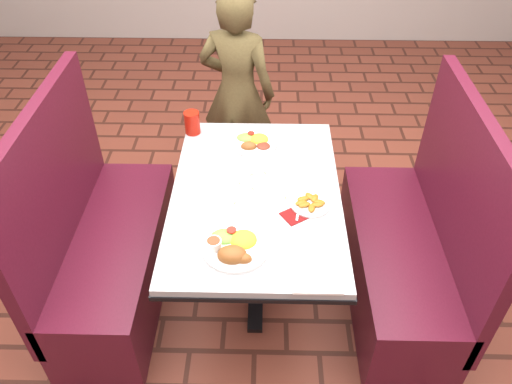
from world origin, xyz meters
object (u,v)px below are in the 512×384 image
at_px(diner_person, 237,93).
at_px(plantain_plate, 310,203).
at_px(booth_bench_left, 107,250).
at_px(booth_bench_right, 407,255).
at_px(far_dinner_plate, 254,141).
at_px(dining_table, 256,207).
at_px(near_dinner_plate, 234,244).
at_px(red_tumbler, 192,123).

relative_size(diner_person, plantain_plate, 7.49).
bearing_deg(diner_person, booth_bench_left, 73.63).
height_order(diner_person, plantain_plate, diner_person).
bearing_deg(booth_bench_right, diner_person, 131.48).
distance_m(far_dinner_plate, plantain_plate, 0.55).
xyz_separation_m(booth_bench_left, far_dinner_plate, (0.78, 0.40, 0.44)).
bearing_deg(booth_bench_left, dining_table, 0.00).
bearing_deg(near_dinner_plate, plantain_plate, 40.51).
height_order(near_dinner_plate, far_dinner_plate, near_dinner_plate).
xyz_separation_m(booth_bench_left, diner_person, (0.65, 1.07, 0.35)).
relative_size(booth_bench_right, diner_person, 0.88).
distance_m(dining_table, red_tumbler, 0.64).
xyz_separation_m(dining_table, near_dinner_plate, (-0.08, -0.37, 0.13)).
distance_m(booth_bench_right, near_dinner_plate, 1.06).
bearing_deg(booth_bench_left, booth_bench_right, 0.00).
height_order(booth_bench_left, far_dinner_plate, booth_bench_left).
relative_size(dining_table, red_tumbler, 9.61).
relative_size(booth_bench_left, near_dinner_plate, 4.24).
bearing_deg(plantain_plate, booth_bench_right, 9.16).
height_order(booth_bench_right, plantain_plate, booth_bench_right).
xyz_separation_m(diner_person, plantain_plate, (0.40, -1.15, 0.08)).
bearing_deg(red_tumbler, booth_bench_left, -131.09).
bearing_deg(dining_table, diner_person, 97.73).
xyz_separation_m(dining_table, far_dinner_plate, (-0.02, 0.40, 0.12)).
xyz_separation_m(dining_table, booth_bench_left, (-0.80, 0.00, -0.32)).
distance_m(booth_bench_right, far_dinner_plate, 1.01).
height_order(diner_person, far_dinner_plate, diner_person).
height_order(dining_table, plantain_plate, plantain_plate).
bearing_deg(booth_bench_left, far_dinner_plate, 26.89).
bearing_deg(dining_table, far_dinner_plate, 92.74).
bearing_deg(red_tumbler, booth_bench_right, -23.46).
relative_size(near_dinner_plate, red_tumbler, 2.24).
relative_size(diner_person, near_dinner_plate, 4.83).
relative_size(booth_bench_right, far_dinner_plate, 4.88).
height_order(dining_table, red_tumbler, red_tumbler).
xyz_separation_m(booth_bench_right, plantain_plate, (-0.55, -0.09, 0.43)).
height_order(dining_table, booth_bench_right, booth_bench_right).
xyz_separation_m(dining_table, booth_bench_right, (0.80, 0.00, -0.32)).
relative_size(far_dinner_plate, plantain_plate, 1.35).
distance_m(booth_bench_left, booth_bench_right, 1.60).
distance_m(near_dinner_plate, plantain_plate, 0.44).
bearing_deg(red_tumbler, diner_person, 69.10).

